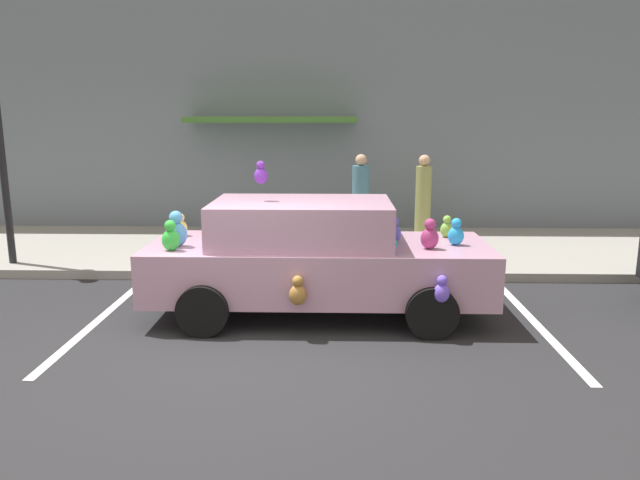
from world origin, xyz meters
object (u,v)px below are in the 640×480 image
Objects in this scene: plush_covered_car at (314,257)px; pedestrian_walking_past at (361,201)px; teddy_bear_on_sidewalk at (282,242)px; pedestrian_near_shopfront at (423,200)px.

plush_covered_car reaches higher than pedestrian_walking_past.
plush_covered_car is at bearing -75.30° from teddy_bear_on_sidewalk.
pedestrian_walking_past is (0.78, 4.21, 0.16)m from plush_covered_car.
plush_covered_car is 4.28m from pedestrian_walking_past.
pedestrian_walking_past is at bearing -172.68° from pedestrian_near_shopfront.
plush_covered_car is at bearing -100.44° from pedestrian_walking_past.
teddy_bear_on_sidewalk is (-0.66, 2.51, -0.33)m from plush_covered_car.
pedestrian_walking_past is (1.43, 1.70, 0.49)m from teddy_bear_on_sidewalk.
plush_covered_car is 2.62m from teddy_bear_on_sidewalk.
plush_covered_car is 2.57× the size of pedestrian_walking_past.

